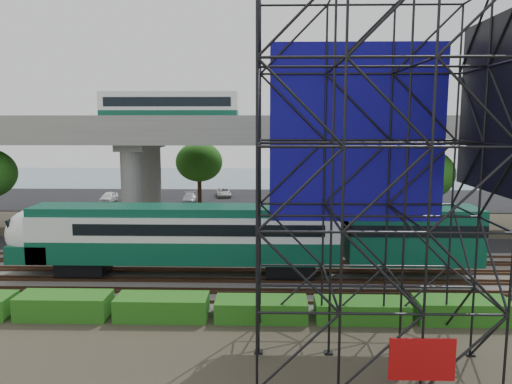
{
  "coord_description": "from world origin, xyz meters",
  "views": [
    {
      "loc": [
        1.37,
        -28.24,
        9.88
      ],
      "look_at": [
        0.47,
        6.0,
        4.99
      ],
      "focal_mm": 35.0,
      "sensor_mm": 36.0,
      "label": 1
    }
  ],
  "objects": [
    {
      "name": "harbor_water",
      "position": [
        0.0,
        56.0,
        0.01
      ],
      "size": [
        140.0,
        40.0,
        0.03
      ],
      "primitive_type": "cube",
      "color": "slate",
      "rests_on": "ground"
    },
    {
      "name": "overpass",
      "position": [
        -0.54,
        16.0,
        8.21
      ],
      "size": [
        80.0,
        12.0,
        12.4
      ],
      "color": "#9E9B93",
      "rests_on": "ground"
    },
    {
      "name": "hedge_strip",
      "position": [
        1.01,
        -4.3,
        0.56
      ],
      "size": [
        34.6,
        1.8,
        1.2
      ],
      "color": "#1D6316",
      "rests_on": "ground"
    },
    {
      "name": "parked_cars",
      "position": [
        1.17,
        33.51,
        0.68
      ],
      "size": [
        37.99,
        9.48,
        1.29
      ],
      "color": "white",
      "rests_on": "parking_lot"
    },
    {
      "name": "suv",
      "position": [
        -4.23,
        10.51,
        0.69
      ],
      "size": [
        4.63,
        2.57,
        1.22
      ],
      "primitive_type": "imported",
      "rotation": [
        0.0,
        0.0,
        1.7
      ],
      "color": "black",
      "rests_on": "service_road"
    },
    {
      "name": "scaffold_tower",
      "position": [
        5.46,
        -7.98,
        7.47
      ],
      "size": [
        9.36,
        6.36,
        15.0
      ],
      "color": "black",
      "rests_on": "ground"
    },
    {
      "name": "commuter_train",
      "position": [
        -1.7,
        2.0,
        2.88
      ],
      "size": [
        29.3,
        3.06,
        4.3
      ],
      "color": "black",
      "rests_on": "rail_tracks"
    },
    {
      "name": "parking_lot",
      "position": [
        0.0,
        34.0,
        0.04
      ],
      "size": [
        90.0,
        18.0,
        0.08
      ],
      "primitive_type": "cube",
      "color": "black",
      "rests_on": "ground"
    },
    {
      "name": "ground",
      "position": [
        0.0,
        0.0,
        0.0
      ],
      "size": [
        140.0,
        140.0,
        0.0
      ],
      "primitive_type": "plane",
      "color": "#474233",
      "rests_on": "ground"
    },
    {
      "name": "rail_tracks",
      "position": [
        0.0,
        2.0,
        0.28
      ],
      "size": [
        90.0,
        9.52,
        0.16
      ],
      "color": "#472D1E",
      "rests_on": "ballast_bed"
    },
    {
      "name": "service_road",
      "position": [
        0.0,
        10.5,
        0.04
      ],
      "size": [
        90.0,
        5.0,
        0.08
      ],
      "primitive_type": "cube",
      "color": "black",
      "rests_on": "ground"
    },
    {
      "name": "ballast_bed",
      "position": [
        0.0,
        2.0,
        0.1
      ],
      "size": [
        90.0,
        12.0,
        0.2
      ],
      "primitive_type": "cube",
      "color": "slate",
      "rests_on": "ground"
    },
    {
      "name": "trees",
      "position": [
        -4.67,
        16.17,
        5.57
      ],
      "size": [
        40.94,
        16.94,
        7.69
      ],
      "color": "#382314",
      "rests_on": "ground"
    }
  ]
}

